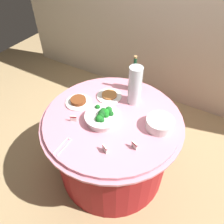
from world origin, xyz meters
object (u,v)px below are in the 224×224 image
(label_placard_front, at_px, (134,145))
(label_placard_rear, at_px, (105,149))
(decorative_fruit_vase, at_px, (135,88))
(food_plate_peanuts, at_px, (109,96))
(food_plate_stir_fry, at_px, (79,101))
(plate_stack, at_px, (160,123))
(label_placard_mid, at_px, (73,118))
(broccoli_bowl, at_px, (103,117))
(wine_bottle, at_px, (134,77))
(serving_tongs, at_px, (63,146))

(label_placard_front, height_order, label_placard_rear, same)
(decorative_fruit_vase, distance_m, food_plate_peanuts, 0.26)
(food_plate_peanuts, distance_m, label_placard_rear, 0.59)
(decorative_fruit_vase, distance_m, food_plate_stir_fry, 0.49)
(food_plate_stir_fry, distance_m, label_placard_rear, 0.57)
(plate_stack, bearing_deg, label_placard_mid, -155.14)
(plate_stack, bearing_deg, broccoli_bowl, -158.69)
(label_placard_front, bearing_deg, food_plate_peanuts, 137.91)
(food_plate_peanuts, bearing_deg, wine_bottle, 57.42)
(food_plate_stir_fry, bearing_deg, decorative_fruit_vase, 31.95)
(broccoli_bowl, distance_m, label_placard_rear, 0.30)
(food_plate_stir_fry, height_order, label_placard_front, label_placard_front)
(wine_bottle, bearing_deg, label_placard_front, -62.94)
(decorative_fruit_vase, distance_m, label_placard_mid, 0.55)
(food_plate_stir_fry, distance_m, label_placard_front, 0.65)
(wine_bottle, xyz_separation_m, food_plate_stir_fry, (-0.32, -0.41, -0.11))
(plate_stack, height_order, wine_bottle, wine_bottle)
(broccoli_bowl, xyz_separation_m, plate_stack, (0.41, 0.16, -0.00))
(plate_stack, bearing_deg, food_plate_peanuts, 166.61)
(food_plate_peanuts, relative_size, label_placard_front, 4.00)
(broccoli_bowl, distance_m, serving_tongs, 0.37)
(label_placard_front, bearing_deg, label_placard_mid, -179.53)
(broccoli_bowl, xyz_separation_m, label_placard_mid, (-0.20, -0.12, -0.01))
(label_placard_front, bearing_deg, label_placard_rear, -141.47)
(food_plate_peanuts, bearing_deg, decorative_fruit_vase, 12.66)
(food_plate_stir_fry, height_order, label_placard_rear, label_placard_rear)
(food_plate_stir_fry, bearing_deg, broccoli_bowl, -15.13)
(broccoli_bowl, relative_size, label_placard_mid, 5.09)
(wine_bottle, distance_m, food_plate_stir_fry, 0.53)
(food_plate_peanuts, relative_size, label_placard_mid, 4.00)
(serving_tongs, relative_size, label_placard_mid, 3.04)
(serving_tongs, xyz_separation_m, food_plate_peanuts, (-0.00, 0.64, 0.01))
(label_placard_mid, bearing_deg, serving_tongs, -69.68)
(plate_stack, distance_m, label_placard_rear, 0.47)
(broccoli_bowl, relative_size, serving_tongs, 1.68)
(label_placard_front, xyz_separation_m, label_placard_mid, (-0.53, -0.00, 0.00))
(food_plate_peanuts, xyz_separation_m, label_placard_mid, (-0.09, -0.40, 0.02))
(decorative_fruit_vase, bearing_deg, plate_stack, -29.61)
(broccoli_bowl, bearing_deg, decorative_fruit_vase, 72.40)
(serving_tongs, bearing_deg, label_placard_front, 28.65)
(food_plate_stir_fry, xyz_separation_m, label_placard_mid, (0.10, -0.20, 0.01))
(plate_stack, relative_size, label_placard_rear, 3.82)
(serving_tongs, bearing_deg, broccoli_bowl, 72.96)
(plate_stack, distance_m, decorative_fruit_vase, 0.36)
(broccoli_bowl, distance_m, food_plate_peanuts, 0.30)
(broccoli_bowl, relative_size, wine_bottle, 0.83)
(serving_tongs, xyz_separation_m, food_plate_stir_fry, (-0.19, 0.44, 0.01))
(label_placard_front, bearing_deg, wine_bottle, 117.06)
(label_placard_mid, bearing_deg, plate_stack, 24.86)
(label_placard_mid, bearing_deg, decorative_fruit_vase, 56.25)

